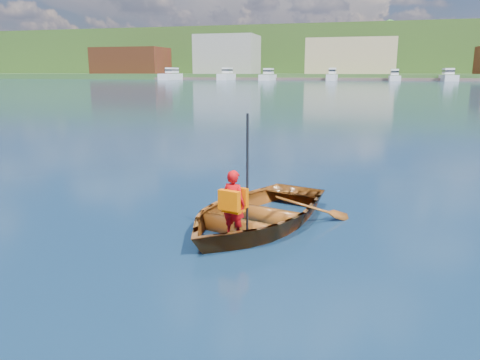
# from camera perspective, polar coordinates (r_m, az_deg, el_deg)

# --- Properties ---
(ground) EXTENTS (600.00, 600.00, 0.00)m
(ground) POSITION_cam_1_polar(r_m,az_deg,el_deg) (8.74, 5.02, -4.03)
(ground) COLOR #152846
(ground) RESTS_ON ground
(rowboat) EXTENTS (3.50, 4.19, 0.74)m
(rowboat) POSITION_cam_1_polar(r_m,az_deg,el_deg) (7.97, 1.82, -4.00)
(rowboat) COLOR brown
(rowboat) RESTS_ON ground
(child_paddler) EXTENTS (0.43, 0.41, 1.87)m
(child_paddler) POSITION_cam_1_polar(r_m,az_deg,el_deg) (7.04, -0.77, -2.78)
(child_paddler) COLOR #B4080C
(child_paddler) RESTS_ON ground
(shoreline) EXTENTS (400.00, 140.00, 22.00)m
(shoreline) POSITION_cam_1_polar(r_m,az_deg,el_deg) (244.97, 15.20, 14.38)
(shoreline) COLOR #355720
(shoreline) RESTS_ON ground
(dock) EXTENTS (159.99, 12.24, 0.80)m
(dock) POSITION_cam_1_polar(r_m,az_deg,el_deg) (156.28, 16.53, 11.69)
(dock) COLOR brown
(dock) RESTS_ON ground
(waterfront_buildings) EXTENTS (202.00, 16.00, 14.00)m
(waterfront_buildings) POSITION_cam_1_polar(r_m,az_deg,el_deg) (173.55, 12.42, 14.42)
(waterfront_buildings) COLOR brown
(waterfront_buildings) RESTS_ON ground
(marina_yachts) EXTENTS (147.11, 13.38, 4.34)m
(marina_yachts) POSITION_cam_1_polar(r_m,az_deg,el_deg) (151.65, 17.27, 11.99)
(marina_yachts) COLOR silver
(marina_yachts) RESTS_ON ground
(hillside_trees) EXTENTS (304.25, 88.80, 27.91)m
(hillside_trees) POSITION_cam_1_polar(r_m,az_deg,el_deg) (243.17, 19.47, 15.78)
(hillside_trees) COLOR #382314
(hillside_trees) RESTS_ON ground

